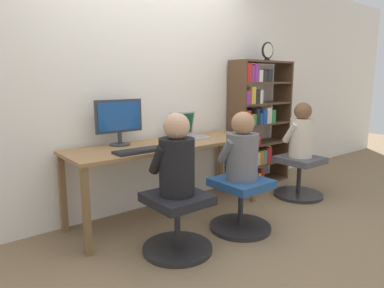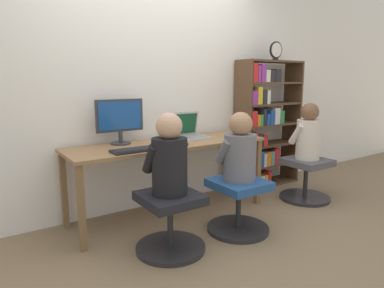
{
  "view_description": "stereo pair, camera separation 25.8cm",
  "coord_description": "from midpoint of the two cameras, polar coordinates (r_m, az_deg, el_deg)",
  "views": [
    {
      "loc": [
        -1.84,
        -2.36,
        1.33
      ],
      "look_at": [
        0.16,
        0.14,
        0.73
      ],
      "focal_mm": 32.0,
      "sensor_mm": 36.0,
      "label": 1
    },
    {
      "loc": [
        -1.63,
        -2.51,
        1.33
      ],
      "look_at": [
        0.16,
        0.14,
        0.73
      ],
      "focal_mm": 32.0,
      "sensor_mm": 36.0,
      "label": 2
    }
  ],
  "objects": [
    {
      "name": "ground_plane",
      "position": [
        3.27,
        -2.97,
        -13.32
      ],
      "size": [
        14.0,
        14.0,
        0.0
      ],
      "primitive_type": "plane",
      "color": "#846B4C"
    },
    {
      "name": "wall_back",
      "position": [
        3.56,
        -9.63,
        10.03
      ],
      "size": [
        10.0,
        0.05,
        2.6
      ],
      "color": "white",
      "rests_on": "ground_plane"
    },
    {
      "name": "desk",
      "position": [
        3.31,
        -6.16,
        -1.11
      ],
      "size": [
        1.96,
        0.61,
        0.73
      ],
      "color": "olive",
      "rests_on": "ground_plane"
    },
    {
      "name": "desktop_monitor",
      "position": [
        3.24,
        -14.3,
        3.76
      ],
      "size": [
        0.46,
        0.19,
        0.42
      ],
      "color": "#333338",
      "rests_on": "desk"
    },
    {
      "name": "laptop",
      "position": [
        3.55,
        -2.86,
        1.86
      ],
      "size": [
        0.33,
        0.3,
        0.27
      ],
      "color": "#B7B7BC",
      "rests_on": "desk"
    },
    {
      "name": "keyboard",
      "position": [
        2.92,
        -11.29,
        -1.11
      ],
      "size": [
        0.43,
        0.17,
        0.03
      ],
      "color": "#232326",
      "rests_on": "desk"
    },
    {
      "name": "computer_mouse_by_keyboard",
      "position": [
        3.06,
        -6.44,
        -0.37
      ],
      "size": [
        0.07,
        0.11,
        0.03
      ],
      "color": "black",
      "rests_on": "desk"
    },
    {
      "name": "office_chair_left",
      "position": [
        2.74,
        -5.23,
        -12.72
      ],
      "size": [
        0.55,
        0.55,
        0.47
      ],
      "color": "#262628",
      "rests_on": "ground_plane"
    },
    {
      "name": "office_chair_right",
      "position": [
        3.11,
        5.75,
        -9.77
      ],
      "size": [
        0.55,
        0.55,
        0.47
      ],
      "color": "#262628",
      "rests_on": "ground_plane"
    },
    {
      "name": "person_at_monitor",
      "position": [
        2.58,
        -5.47,
        -2.47
      ],
      "size": [
        0.33,
        0.29,
        0.63
      ],
      "color": "black",
      "rests_on": "office_chair_left"
    },
    {
      "name": "person_at_laptop",
      "position": [
        2.98,
        5.88,
        -1.02
      ],
      "size": [
        0.34,
        0.29,
        0.6
      ],
      "color": "slate",
      "rests_on": "office_chair_right"
    },
    {
      "name": "bookshelf",
      "position": [
        4.33,
        8.86,
        3.03
      ],
      "size": [
        0.9,
        0.29,
        1.56
      ],
      "color": "#513823",
      "rests_on": "ground_plane"
    },
    {
      "name": "desk_clock",
      "position": [
        4.33,
        10.78,
        15.01
      ],
      "size": [
        0.19,
        0.03,
        0.21
      ],
      "color": "black",
      "rests_on": "bookshelf"
    },
    {
      "name": "office_chair_side",
      "position": [
        4.09,
        15.7,
        -5.09
      ],
      "size": [
        0.55,
        0.55,
        0.47
      ],
      "color": "#262628",
      "rests_on": "ground_plane"
    },
    {
      "name": "person_near_shelf",
      "position": [
        3.99,
        16.01,
        1.8
      ],
      "size": [
        0.32,
        0.29,
        0.62
      ],
      "color": "beige",
      "rests_on": "office_chair_side"
    }
  ]
}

